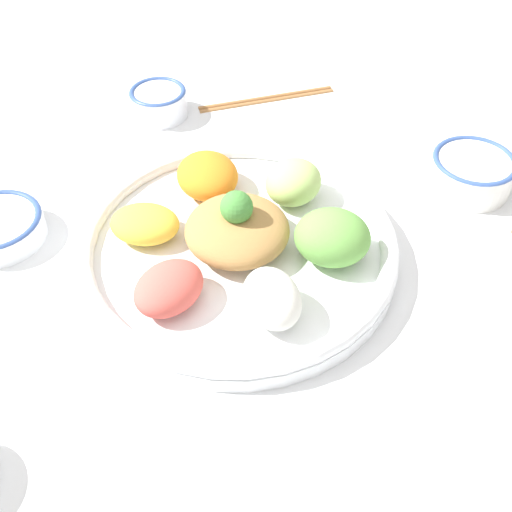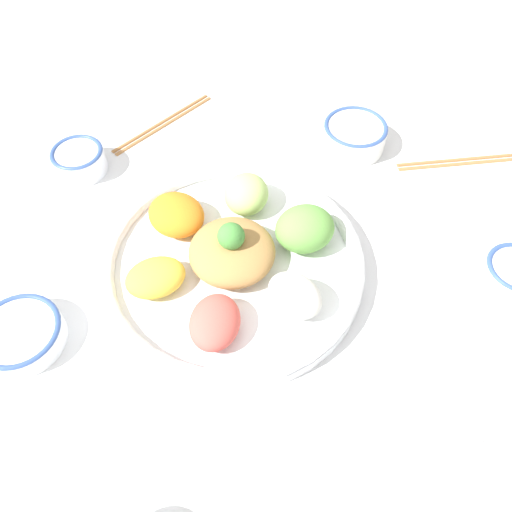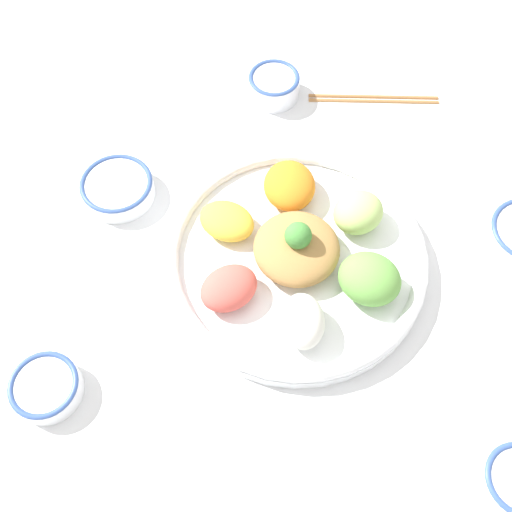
% 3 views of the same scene
% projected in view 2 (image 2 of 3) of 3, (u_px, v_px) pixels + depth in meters
% --- Properties ---
extents(ground_plane, '(2.40, 2.40, 0.00)m').
position_uv_depth(ground_plane, '(256.00, 270.00, 0.71)').
color(ground_plane, white).
extents(salad_platter, '(0.36, 0.36, 0.10)m').
position_uv_depth(salad_platter, '(233.00, 259.00, 0.69)').
color(salad_platter, white).
rests_on(salad_platter, ground_plane).
extents(sauce_bowl_red, '(0.08, 0.08, 0.04)m').
position_uv_depth(sauce_bowl_red, '(79.00, 159.00, 0.81)').
color(sauce_bowl_red, white).
rests_on(sauce_bowl_red, ground_plane).
extents(sauce_bowl_dark, '(0.11, 0.11, 0.05)m').
position_uv_depth(sauce_bowl_dark, '(354.00, 135.00, 0.84)').
color(sauce_bowl_dark, white).
rests_on(sauce_bowl_dark, ground_plane).
extents(rice_bowl_plain, '(0.11, 0.11, 0.03)m').
position_uv_depth(rice_bowl_plain, '(20.00, 334.00, 0.63)').
color(rice_bowl_plain, white).
rests_on(rice_bowl_plain, ground_plane).
extents(chopsticks_pair_near, '(0.17, 0.16, 0.01)m').
position_uv_depth(chopsticks_pair_near, '(163.00, 123.00, 0.89)').
color(chopsticks_pair_near, '#9E6B3D').
rests_on(chopsticks_pair_near, ground_plane).
extents(chopsticks_pair_far, '(0.04, 0.22, 0.01)m').
position_uv_depth(chopsticks_pair_far, '(462.00, 161.00, 0.83)').
color(chopsticks_pair_far, '#9E6B3D').
rests_on(chopsticks_pair_far, ground_plane).
extents(serving_spoon_main, '(0.13, 0.05, 0.01)m').
position_uv_depth(serving_spoon_main, '(475.00, 400.00, 0.59)').
color(serving_spoon_main, white).
rests_on(serving_spoon_main, ground_plane).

